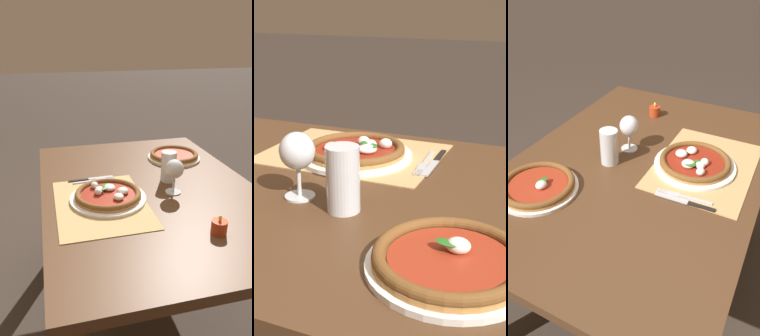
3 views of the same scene
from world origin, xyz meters
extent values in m
plane|color=#382D26|center=(0.00, 0.00, 0.00)|extent=(24.00, 24.00, 0.00)
cube|color=#4C301C|center=(0.00, 0.00, 0.72)|extent=(1.36, 0.96, 0.04)
cube|color=#4C301C|center=(-0.62, -0.42, 0.35)|extent=(0.07, 0.07, 0.70)
cube|color=#4C301C|center=(-0.62, 0.42, 0.35)|extent=(0.07, 0.07, 0.70)
cube|color=tan|center=(0.10, -0.24, 0.74)|extent=(0.50, 0.37, 0.00)
cylinder|color=white|center=(0.07, -0.21, 0.75)|extent=(0.32, 0.32, 0.01)
cylinder|color=#B77F42|center=(0.07, -0.21, 0.76)|extent=(0.28, 0.28, 0.01)
torus|color=brown|center=(0.07, -0.21, 0.77)|extent=(0.28, 0.28, 0.02)
cylinder|color=maroon|center=(0.07, -0.21, 0.77)|extent=(0.23, 0.23, 0.00)
ellipsoid|color=silver|center=(0.07, -0.25, 0.78)|extent=(0.04, 0.03, 0.03)
ellipsoid|color=silver|center=(0.08, -0.14, 0.78)|extent=(0.05, 0.05, 0.03)
ellipsoid|color=silver|center=(0.13, -0.17, 0.78)|extent=(0.05, 0.04, 0.03)
ellipsoid|color=silver|center=(0.00, -0.25, 0.78)|extent=(0.04, 0.03, 0.03)
ellipsoid|color=silver|center=(0.04, -0.24, 0.78)|extent=(0.04, 0.04, 0.03)
ellipsoid|color=silver|center=(0.03, -0.19, 0.78)|extent=(0.05, 0.05, 0.02)
ellipsoid|color=#286B23|center=(0.05, -0.23, 0.79)|extent=(0.02, 0.04, 0.00)
ellipsoid|color=#286B23|center=(0.02, -0.21, 0.79)|extent=(0.04, 0.05, 0.00)
cylinder|color=white|center=(-0.32, 0.25, 0.75)|extent=(0.29, 0.29, 0.01)
cylinder|color=#B77F42|center=(-0.32, 0.25, 0.76)|extent=(0.27, 0.27, 0.01)
torus|color=brown|center=(-0.32, 0.25, 0.77)|extent=(0.27, 0.27, 0.02)
cylinder|color=maroon|center=(-0.32, 0.25, 0.76)|extent=(0.21, 0.21, 0.00)
ellipsoid|color=silver|center=(-0.33, 0.22, 0.78)|extent=(0.04, 0.04, 0.03)
ellipsoid|color=#286B23|center=(-0.31, 0.23, 0.78)|extent=(0.05, 0.03, 0.00)
cylinder|color=silver|center=(0.08, 0.09, 0.74)|extent=(0.07, 0.07, 0.00)
cylinder|color=silver|center=(0.08, 0.09, 0.78)|extent=(0.01, 0.01, 0.06)
ellipsoid|color=silver|center=(0.08, 0.09, 0.85)|extent=(0.08, 0.08, 0.08)
ellipsoid|color=#AD5B14|center=(0.08, 0.09, 0.84)|extent=(0.07, 0.07, 0.05)
cylinder|color=silver|center=(-0.05, 0.11, 0.81)|extent=(0.07, 0.07, 0.15)
cylinder|color=black|center=(-0.05, 0.11, 0.80)|extent=(0.07, 0.07, 0.12)
cylinder|color=silver|center=(-0.05, 0.11, 0.86)|extent=(0.07, 0.07, 0.02)
cube|color=#B7B7BC|center=(-0.12, -0.28, 0.75)|extent=(0.02, 0.12, 0.00)
cube|color=#B7B7BC|center=(-0.13, -0.20, 0.75)|extent=(0.03, 0.05, 0.00)
cylinder|color=#B7B7BC|center=(-0.12, -0.16, 0.75)|extent=(0.01, 0.04, 0.00)
cylinder|color=#B7B7BC|center=(-0.13, -0.16, 0.75)|extent=(0.01, 0.04, 0.00)
cylinder|color=#B7B7BC|center=(-0.13, -0.16, 0.75)|extent=(0.01, 0.04, 0.00)
cylinder|color=#B7B7BC|center=(-0.14, -0.16, 0.75)|extent=(0.01, 0.04, 0.00)
cube|color=black|center=(-0.15, -0.31, 0.75)|extent=(0.02, 0.10, 0.01)
cube|color=#B7B7BC|center=(-0.15, -0.20, 0.75)|extent=(0.02, 0.12, 0.00)
cylinder|color=#B23819|center=(0.41, 0.12, 0.77)|extent=(0.06, 0.06, 0.05)
cylinder|color=silver|center=(0.41, 0.12, 0.76)|extent=(0.04, 0.04, 0.03)
ellipsoid|color=#F9C64C|center=(0.41, 0.12, 0.80)|extent=(0.01, 0.01, 0.02)
camera|label=1|loc=(1.28, -0.44, 1.39)|focal=35.00mm
camera|label=2|loc=(-0.48, 0.92, 1.18)|focal=50.00mm
camera|label=3|loc=(-0.98, -0.48, 1.49)|focal=35.00mm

